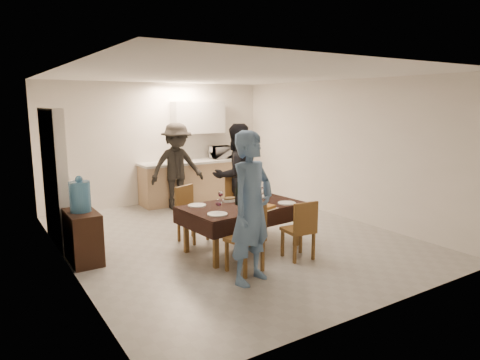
# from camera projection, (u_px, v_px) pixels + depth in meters

# --- Properties ---
(floor) EXTENTS (5.00, 6.00, 0.02)m
(floor) POSITION_uv_depth(u_px,v_px,m) (230.00, 237.00, 7.04)
(floor) COLOR #A4A49F
(floor) RESTS_ON ground
(ceiling) EXTENTS (5.00, 6.00, 0.02)m
(ceiling) POSITION_uv_depth(u_px,v_px,m) (229.00, 75.00, 6.58)
(ceiling) COLOR white
(ceiling) RESTS_ON wall_back
(wall_back) EXTENTS (5.00, 0.02, 2.60)m
(wall_back) POSITION_uv_depth(u_px,v_px,m) (158.00, 144.00, 9.30)
(wall_back) COLOR white
(wall_back) RESTS_ON floor
(wall_front) EXTENTS (5.00, 0.02, 2.60)m
(wall_front) POSITION_uv_depth(u_px,v_px,m) (383.00, 191.00, 4.32)
(wall_front) COLOR white
(wall_front) RESTS_ON floor
(wall_left) EXTENTS (0.02, 6.00, 2.60)m
(wall_left) POSITION_uv_depth(u_px,v_px,m) (63.00, 172.00, 5.48)
(wall_left) COLOR white
(wall_left) RESTS_ON floor
(wall_right) EXTENTS (0.02, 6.00, 2.60)m
(wall_right) POSITION_uv_depth(u_px,v_px,m) (342.00, 149.00, 8.14)
(wall_right) COLOR white
(wall_right) RESTS_ON floor
(stub_partition) EXTENTS (0.15, 1.40, 2.10)m
(stub_partition) POSITION_uv_depth(u_px,v_px,m) (54.00, 177.00, 6.56)
(stub_partition) COLOR silver
(stub_partition) RESTS_ON floor
(kitchen_base_cabinet) EXTENTS (2.20, 0.60, 0.86)m
(kitchen_base_cabinet) POSITION_uv_depth(u_px,v_px,m) (190.00, 182.00, 9.50)
(kitchen_base_cabinet) COLOR tan
(kitchen_base_cabinet) RESTS_ON floor
(kitchen_worktop) EXTENTS (2.24, 0.64, 0.05)m
(kitchen_worktop) POSITION_uv_depth(u_px,v_px,m) (190.00, 162.00, 9.42)
(kitchen_worktop) COLOR #BBBCB6
(kitchen_worktop) RESTS_ON kitchen_base_cabinet
(upper_cabinet) EXTENTS (1.20, 0.34, 0.70)m
(upper_cabinet) POSITION_uv_depth(u_px,v_px,m) (198.00, 118.00, 9.53)
(upper_cabinet) COLOR silver
(upper_cabinet) RESTS_ON wall_back
(dining_table) EXTENTS (1.84, 1.18, 0.69)m
(dining_table) POSITION_uv_depth(u_px,v_px,m) (242.00, 207.00, 6.35)
(dining_table) COLOR black
(dining_table) RESTS_ON floor
(chair_near_left) EXTENTS (0.49, 0.50, 0.49)m
(chair_near_left) POSITION_uv_depth(u_px,v_px,m) (248.00, 233.00, 5.44)
(chair_near_left) COLOR brown
(chair_near_left) RESTS_ON floor
(chair_near_right) EXTENTS (0.42, 0.42, 0.46)m
(chair_near_right) POSITION_uv_depth(u_px,v_px,m) (302.00, 224.00, 5.93)
(chair_near_right) COLOR brown
(chair_near_right) RESTS_ON floor
(chair_far_left) EXTENTS (0.52, 0.53, 0.47)m
(chair_far_left) POSITION_uv_depth(u_px,v_px,m) (195.00, 209.00, 6.69)
(chair_far_left) COLOR brown
(chair_far_left) RESTS_ON floor
(chair_far_right) EXTENTS (0.52, 0.52, 0.51)m
(chair_far_right) POSITION_uv_depth(u_px,v_px,m) (244.00, 200.00, 7.15)
(chair_far_right) COLOR brown
(chair_far_right) RESTS_ON floor
(console) EXTENTS (0.39, 0.77, 0.71)m
(console) POSITION_uv_depth(u_px,v_px,m) (83.00, 237.00, 5.90)
(console) COLOR black
(console) RESTS_ON floor
(water_jug) EXTENTS (0.28, 0.28, 0.42)m
(water_jug) POSITION_uv_depth(u_px,v_px,m) (80.00, 197.00, 5.80)
(water_jug) COLOR #4A8DC0
(water_jug) RESTS_ON console
(wine_bottle) EXTENTS (0.09, 0.09, 0.34)m
(wine_bottle) POSITION_uv_depth(u_px,v_px,m) (238.00, 193.00, 6.33)
(wine_bottle) COLOR black
(wine_bottle) RESTS_ON dining_table
(water_pitcher) EXTENTS (0.13, 0.13, 0.20)m
(water_pitcher) POSITION_uv_depth(u_px,v_px,m) (264.00, 196.00, 6.47)
(water_pitcher) COLOR white
(water_pitcher) RESTS_ON dining_table
(savoury_tart) EXTENTS (0.45, 0.38, 0.05)m
(savoury_tart) POSITION_uv_depth(u_px,v_px,m) (263.00, 207.00, 6.08)
(savoury_tart) COLOR #B87D36
(savoury_tart) RESTS_ON dining_table
(salad_bowl) EXTENTS (0.17, 0.17, 0.07)m
(salad_bowl) POSITION_uv_depth(u_px,v_px,m) (252.00, 198.00, 6.65)
(salad_bowl) COLOR silver
(salad_bowl) RESTS_ON dining_table
(mushroom_dish) EXTENTS (0.22, 0.22, 0.04)m
(mushroom_dish) POSITION_uv_depth(u_px,v_px,m) (230.00, 200.00, 6.55)
(mushroom_dish) COLOR silver
(mushroom_dish) RESTS_ON dining_table
(wine_glass_a) EXTENTS (0.09, 0.09, 0.20)m
(wine_glass_a) POSITION_uv_depth(u_px,v_px,m) (219.00, 206.00, 5.83)
(wine_glass_a) COLOR white
(wine_glass_a) RESTS_ON dining_table
(wine_glass_b) EXTENTS (0.08, 0.08, 0.18)m
(wine_glass_b) POSITION_uv_depth(u_px,v_px,m) (263.00, 192.00, 6.83)
(wine_glass_b) COLOR white
(wine_glass_b) RESTS_ON dining_table
(wine_glass_c) EXTENTS (0.08, 0.08, 0.18)m
(wine_glass_c) POSITION_uv_depth(u_px,v_px,m) (221.00, 197.00, 6.47)
(wine_glass_c) COLOR white
(wine_glass_c) RESTS_ON dining_table
(plate_near_left) EXTENTS (0.28, 0.28, 0.02)m
(plate_near_left) POSITION_uv_depth(u_px,v_px,m) (217.00, 214.00, 5.78)
(plate_near_left) COLOR silver
(plate_near_left) RESTS_ON dining_table
(plate_near_right) EXTENTS (0.27, 0.27, 0.02)m
(plate_near_right) POSITION_uv_depth(u_px,v_px,m) (287.00, 203.00, 6.42)
(plate_near_right) COLOR silver
(plate_near_right) RESTS_ON dining_table
(plate_far_left) EXTENTS (0.27, 0.27, 0.02)m
(plate_far_left) POSITION_uv_depth(u_px,v_px,m) (197.00, 205.00, 6.28)
(plate_far_left) COLOR silver
(plate_far_left) RESTS_ON dining_table
(plate_far_right) EXTENTS (0.24, 0.24, 0.01)m
(plate_far_right) POSITION_uv_depth(u_px,v_px,m) (263.00, 196.00, 6.91)
(plate_far_right) COLOR silver
(plate_far_right) RESTS_ON dining_table
(microwave) EXTENTS (0.51, 0.34, 0.28)m
(microwave) POSITION_uv_depth(u_px,v_px,m) (222.00, 152.00, 9.83)
(microwave) COLOR silver
(microwave) RESTS_ON kitchen_worktop
(person_near) EXTENTS (0.79, 0.64, 1.86)m
(person_near) POSITION_uv_depth(u_px,v_px,m) (252.00, 208.00, 5.14)
(person_near) COLOR #577BA7
(person_near) RESTS_ON floor
(person_far) EXTENTS (0.90, 0.70, 1.83)m
(person_far) POSITION_uv_depth(u_px,v_px,m) (236.00, 176.00, 7.47)
(person_far) COLOR black
(person_far) RESTS_ON floor
(person_kitchen) EXTENTS (1.15, 0.66, 1.78)m
(person_kitchen) POSITION_uv_depth(u_px,v_px,m) (177.00, 166.00, 8.78)
(person_kitchen) COLOR black
(person_kitchen) RESTS_ON floor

